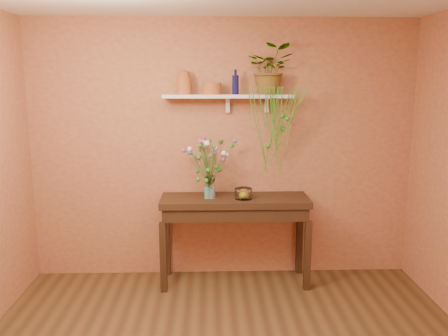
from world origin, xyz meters
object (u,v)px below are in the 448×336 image
object	(u,v)px
bouquet	(209,155)
glass_bowl	(243,194)
spider_plant	(270,69)
blue_bottle	(235,84)
sideboard	(235,210)
glass_vase	(210,189)
terracotta_jug	(184,83)

from	to	relation	value
bouquet	glass_bowl	size ratio (longest dim) A/B	3.15
spider_plant	blue_bottle	bearing A→B (deg)	-173.01
bouquet	spider_plant	bearing A→B (deg)	14.64
sideboard	glass_vase	distance (m)	0.34
terracotta_jug	glass_bowl	size ratio (longest dim) A/B	1.36
sideboard	terracotta_jug	size ratio (longest dim) A/B	6.26
sideboard	blue_bottle	bearing A→B (deg)	86.35
sideboard	spider_plant	world-z (taller)	spider_plant
terracotta_jug	glass_bowl	bearing A→B (deg)	-16.42
spider_plant	glass_vase	distance (m)	1.34
terracotta_jug	blue_bottle	world-z (taller)	blue_bottle
sideboard	glass_bowl	distance (m)	0.20
sideboard	glass_bowl	world-z (taller)	glass_bowl
blue_bottle	glass_vase	xyz separation A→B (m)	(-0.26, -0.11, -1.03)
blue_bottle	spider_plant	xyz separation A→B (m)	(0.35, 0.04, 0.15)
spider_plant	bouquet	bearing A→B (deg)	-165.36
sideboard	blue_bottle	xyz separation A→B (m)	(0.01, 0.11, 1.26)
spider_plant	glass_vase	size ratio (longest dim) A/B	2.22
glass_bowl	spider_plant	bearing A→B (deg)	36.69
sideboard	spider_plant	xyz separation A→B (m)	(0.36, 0.16, 1.41)
bouquet	glass_bowl	xyz separation A→B (m)	(0.34, -0.04, -0.39)
blue_bottle	spider_plant	bearing A→B (deg)	6.99
spider_plant	sideboard	bearing A→B (deg)	-156.29
terracotta_jug	bouquet	size ratio (longest dim) A/B	0.43
spider_plant	glass_vase	xyz separation A→B (m)	(-0.61, -0.16, -1.18)
glass_vase	bouquet	world-z (taller)	bouquet
terracotta_jug	glass_bowl	xyz separation A→B (m)	(0.59, -0.17, -1.09)
spider_plant	bouquet	size ratio (longest dim) A/B	0.89
sideboard	bouquet	world-z (taller)	bouquet
blue_bottle	bouquet	world-z (taller)	blue_bottle
glass_vase	glass_bowl	distance (m)	0.34
terracotta_jug	bouquet	bearing A→B (deg)	-27.82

